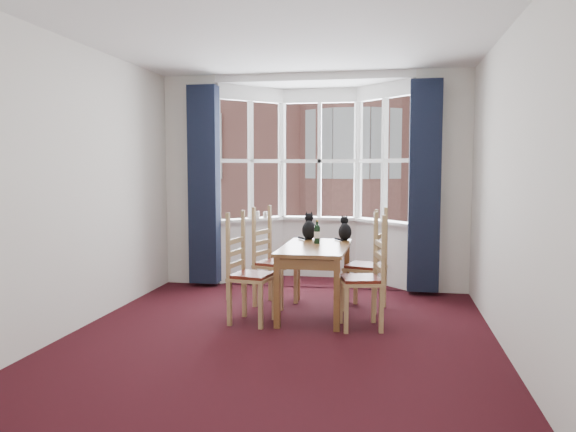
% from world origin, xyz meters
% --- Properties ---
extents(floor, '(4.50, 4.50, 0.00)m').
position_xyz_m(floor, '(0.00, 0.00, 0.00)').
color(floor, black).
rests_on(floor, ground).
extents(ceiling, '(4.50, 4.50, 0.00)m').
position_xyz_m(ceiling, '(0.00, 0.00, 2.80)').
color(ceiling, white).
rests_on(ceiling, floor).
extents(wall_left, '(0.00, 4.50, 4.50)m').
position_xyz_m(wall_left, '(-2.00, 0.00, 1.40)').
color(wall_left, silver).
rests_on(wall_left, floor).
extents(wall_right, '(0.00, 4.50, 4.50)m').
position_xyz_m(wall_right, '(2.00, 0.00, 1.40)').
color(wall_right, silver).
rests_on(wall_right, floor).
extents(wall_near, '(4.00, 0.00, 4.00)m').
position_xyz_m(wall_near, '(0.00, -2.25, 1.40)').
color(wall_near, silver).
rests_on(wall_near, floor).
extents(wall_back_pier_left, '(0.70, 0.12, 2.80)m').
position_xyz_m(wall_back_pier_left, '(-1.65, 2.25, 1.40)').
color(wall_back_pier_left, silver).
rests_on(wall_back_pier_left, floor).
extents(wall_back_pier_right, '(0.70, 0.12, 2.80)m').
position_xyz_m(wall_back_pier_right, '(1.65, 2.25, 1.40)').
color(wall_back_pier_right, silver).
rests_on(wall_back_pier_right, floor).
extents(bay_window, '(2.76, 0.94, 2.80)m').
position_xyz_m(bay_window, '(0.00, 2.75, 1.40)').
color(bay_window, white).
rests_on(bay_window, floor).
extents(curtain_left, '(0.38, 0.22, 2.60)m').
position_xyz_m(curtain_left, '(-1.42, 2.07, 1.35)').
color(curtain_left, black).
rests_on(curtain_left, floor).
extents(curtain_right, '(0.38, 0.22, 2.60)m').
position_xyz_m(curtain_right, '(1.42, 2.07, 1.35)').
color(curtain_right, black).
rests_on(curtain_right, floor).
extents(dining_table, '(0.70, 1.29, 0.75)m').
position_xyz_m(dining_table, '(0.22, 0.89, 0.64)').
color(dining_table, brown).
rests_on(dining_table, floor).
extents(chair_left_near, '(0.47, 0.48, 0.92)m').
position_xyz_m(chair_left_near, '(-0.46, 0.46, 0.47)').
color(chair_left_near, tan).
rests_on(chair_left_near, floor).
extents(chair_left_far, '(0.51, 0.52, 0.92)m').
position_xyz_m(chair_left_far, '(-0.37, 1.23, 0.47)').
color(chair_left_far, tan).
rests_on(chair_left_far, floor).
extents(chair_right_near, '(0.49, 0.50, 0.92)m').
position_xyz_m(chair_right_near, '(0.82, 0.47, 0.47)').
color(chair_right_near, tan).
rests_on(chair_right_near, floor).
extents(chair_right_far, '(0.50, 0.51, 0.92)m').
position_xyz_m(chair_right_far, '(0.83, 1.17, 0.47)').
color(chair_right_far, tan).
rests_on(chair_right_far, floor).
extents(cat_left, '(0.21, 0.26, 0.33)m').
position_xyz_m(cat_left, '(0.08, 1.45, 0.87)').
color(cat_left, black).
rests_on(cat_left, dining_table).
extents(cat_right, '(0.19, 0.24, 0.29)m').
position_xyz_m(cat_right, '(0.50, 1.43, 0.86)').
color(cat_right, black).
rests_on(cat_right, dining_table).
extents(wine_bottle, '(0.07, 0.07, 0.26)m').
position_xyz_m(wine_bottle, '(0.22, 1.08, 0.86)').
color(wine_bottle, black).
rests_on(wine_bottle, dining_table).
extents(candle_tall, '(0.06, 0.06, 0.10)m').
position_xyz_m(candle_tall, '(-0.83, 2.60, 0.92)').
color(candle_tall, white).
rests_on(candle_tall, bay_window).
extents(candle_short, '(0.06, 0.06, 0.09)m').
position_xyz_m(candle_short, '(-0.72, 2.63, 0.92)').
color(candle_short, white).
rests_on(candle_short, bay_window).
extents(street, '(80.00, 80.00, 0.00)m').
position_xyz_m(street, '(0.00, 32.25, -6.00)').
color(street, '#333335').
rests_on(street, ground).
extents(tenement_building, '(18.40, 7.80, 15.20)m').
position_xyz_m(tenement_building, '(0.00, 14.01, 1.60)').
color(tenement_building, '#AC6659').
rests_on(tenement_building, street).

